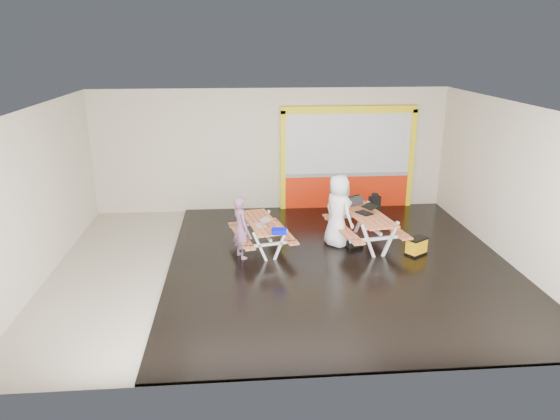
{
  "coord_description": "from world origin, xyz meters",
  "views": [
    {
      "loc": [
        -0.92,
        -10.32,
        4.75
      ],
      "look_at": [
        0.0,
        0.9,
        1.0
      ],
      "focal_mm": 32.85,
      "sensor_mm": 36.0,
      "label": 1
    }
  ],
  "objects": [
    {
      "name": "backpack",
      "position": [
        2.54,
        1.99,
        0.77
      ],
      "size": [
        0.32,
        0.28,
        0.46
      ],
      "color": "black",
      "rests_on": "picnic_table_right"
    },
    {
      "name": "blue_pouch",
      "position": [
        -0.08,
        0.1,
        0.78
      ],
      "size": [
        0.35,
        0.26,
        0.1
      ],
      "primitive_type": "cube",
      "rotation": [
        0.0,
        0.0,
        -0.09
      ],
      "color": "#0009E0",
      "rests_on": "picnic_table_left"
    },
    {
      "name": "picnic_table_right",
      "position": [
        2.05,
        1.0,
        0.64
      ],
      "size": [
        1.78,
        2.32,
        0.84
      ],
      "color": "#CD6A3B",
      "rests_on": "deck"
    },
    {
      "name": "fluke_bag",
      "position": [
        3.1,
        0.27,
        0.24
      ],
      "size": [
        0.56,
        0.51,
        0.4
      ],
      "color": "black",
      "rests_on": "deck"
    },
    {
      "name": "picnic_table_left",
      "position": [
        -0.43,
        0.89,
        0.56
      ],
      "size": [
        1.6,
        2.05,
        0.73
      ],
      "color": "#CD6A3B",
      "rests_on": "deck"
    },
    {
      "name": "person_right",
      "position": [
        1.4,
        1.04,
        0.88
      ],
      "size": [
        0.91,
        1.04,
        1.78
      ],
      "primitive_type": "imported",
      "rotation": [
        0.0,
        0.0,
        2.07
      ],
      "color": "white",
      "rests_on": "deck"
    },
    {
      "name": "laptop_right",
      "position": [
        2.07,
        1.0,
        0.9
      ],
      "size": [
        0.56,
        0.53,
        0.18
      ],
      "color": "black",
      "rests_on": "picnic_table_right"
    },
    {
      "name": "person_left",
      "position": [
        -0.92,
        0.44,
        0.77
      ],
      "size": [
        0.53,
        0.62,
        1.44
      ],
      "primitive_type": "imported",
      "rotation": [
        0.0,
        0.0,
        1.99
      ],
      "color": "#805573",
      "rests_on": "deck"
    },
    {
      "name": "dark_case",
      "position": [
        1.77,
        0.91,
        0.12
      ],
      "size": [
        0.48,
        0.43,
        0.15
      ],
      "primitive_type": "cube",
      "rotation": [
        0.0,
        0.0,
        0.42
      ],
      "color": "black",
      "rests_on": "deck"
    },
    {
      "name": "toolbox",
      "position": [
        1.92,
        1.66,
        0.94
      ],
      "size": [
        0.47,
        0.38,
        0.24
      ],
      "color": "black",
      "rests_on": "picnic_table_right"
    },
    {
      "name": "kiosk",
      "position": [
        2.2,
        3.93,
        1.44
      ],
      "size": [
        3.88,
        0.16,
        3.0
      ],
      "color": "red",
      "rests_on": "room"
    },
    {
      "name": "room",
      "position": [
        0.0,
        0.0,
        1.75
      ],
      "size": [
        10.02,
        8.02,
        3.52
      ],
      "color": "#B8AE9B",
      "rests_on": "ground"
    },
    {
      "name": "deck",
      "position": [
        1.25,
        0.0,
        0.03
      ],
      "size": [
        7.5,
        7.98,
        0.05
      ],
      "primitive_type": "cube",
      "color": "black",
      "rests_on": "room"
    },
    {
      "name": "laptop_left",
      "position": [
        -0.43,
        0.64,
        0.78
      ],
      "size": [
        0.41,
        0.39,
        0.14
      ],
      "color": "silver",
      "rests_on": "picnic_table_left"
    }
  ]
}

